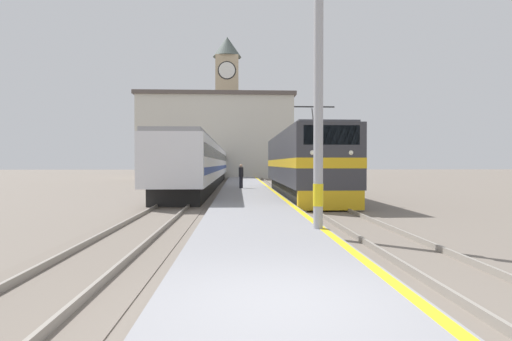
% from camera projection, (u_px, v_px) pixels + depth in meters
% --- Properties ---
extents(ground_plane, '(200.00, 200.00, 0.00)m').
position_uv_depth(ground_plane, '(245.00, 186.00, 35.01)').
color(ground_plane, '#70665B').
extents(platform, '(3.55, 140.00, 0.27)m').
position_uv_depth(platform, '(246.00, 188.00, 30.01)').
color(platform, gray).
rests_on(platform, ground).
extents(rail_track_near, '(2.83, 140.00, 0.16)m').
position_uv_depth(rail_track_near, '(288.00, 190.00, 30.16)').
color(rail_track_near, '#70665B').
rests_on(rail_track_near, ground).
extents(rail_track_far, '(2.83, 140.00, 0.16)m').
position_uv_depth(rail_track_far, '(198.00, 190.00, 29.85)').
color(rail_track_far, '#70665B').
rests_on(rail_track_far, ground).
extents(locomotive_train, '(2.92, 15.03, 4.88)m').
position_uv_depth(locomotive_train, '(302.00, 164.00, 23.68)').
color(locomotive_train, black).
rests_on(locomotive_train, ground).
extents(passenger_train, '(2.92, 51.65, 3.60)m').
position_uv_depth(passenger_train, '(210.00, 164.00, 42.84)').
color(passenger_train, black).
rests_on(passenger_train, ground).
extents(catenary_mast, '(1.98, 0.27, 7.80)m').
position_uv_depth(catenary_mast, '(320.00, 85.00, 10.63)').
color(catenary_mast, '#9E9EA3').
rests_on(catenary_mast, platform).
extents(person_on_platform, '(0.34, 0.34, 1.70)m').
position_uv_depth(person_on_platform, '(241.00, 176.00, 28.23)').
color(person_on_platform, '#23232D').
rests_on(person_on_platform, platform).
extents(clock_tower, '(4.28, 4.28, 21.31)m').
position_uv_depth(clock_tower, '(227.00, 102.00, 60.83)').
color(clock_tower, tan).
rests_on(clock_tower, ground).
extents(station_building, '(21.13, 6.96, 11.46)m').
position_uv_depth(station_building, '(216.00, 136.00, 54.62)').
color(station_building, beige).
rests_on(station_building, ground).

